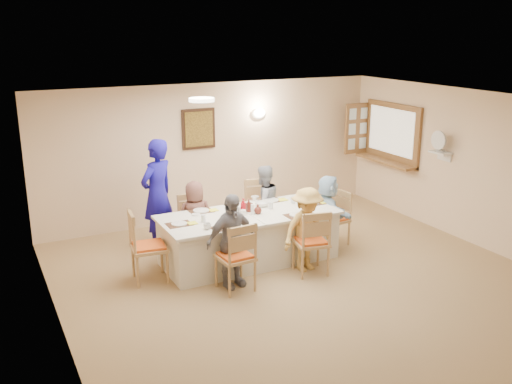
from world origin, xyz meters
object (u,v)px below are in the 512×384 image
chair_back_left (193,223)px  chair_front_left (235,255)px  diner_front_right (307,230)px  condiment_ketchup (243,206)px  diner_back_right (263,204)px  desk_fan (440,144)px  caregiver (157,194)px  chair_right_end (334,218)px  diner_back_left (195,218)px  dining_table (249,237)px  chair_left_end (149,246)px  diner_front_left (231,241)px  chair_back_right (260,210)px  diner_right_end (328,211)px  chair_front_right (311,241)px  serving_hatch (392,133)px

chair_back_left → chair_front_left: (0.00, -1.60, 0.05)m
diner_front_right → condiment_ketchup: bearing=125.6°
diner_back_right → desk_fan: bearing=151.7°
caregiver → desk_fan: bearing=132.7°
chair_right_end → diner_back_left: 2.26m
condiment_ketchup → dining_table: bearing=-33.8°
desk_fan → chair_back_left: (-4.06, 1.06, -1.10)m
chair_left_end → diner_front_left: (0.95, -0.68, 0.14)m
chair_back_right → diner_front_left: 1.91m
chair_front_left → diner_right_end: bearing=-162.0°
chair_back_left → diner_front_left: bearing=-84.8°
dining_table → diner_right_end: bearing=0.0°
dining_table → diner_back_right: bearing=48.6°
chair_front_right → diner_back_right: bearing=-78.6°
diner_front_left → diner_right_end: size_ratio=1.11×
chair_back_left → diner_right_end: (2.02, -0.80, 0.15)m
desk_fan → diner_back_left: desk_fan is taller
desk_fan → chair_back_right: desk_fan is taller
diner_back_right → diner_front_right: size_ratio=1.02×
diner_back_left → diner_front_right: diner_front_right is taller
dining_table → diner_back_left: (-0.60, 0.68, 0.20)m
desk_fan → diner_front_right: size_ratio=0.24×
chair_right_end → diner_back_left: diner_back_left is taller
diner_back_right → diner_front_left: size_ratio=0.97×
chair_front_left → diner_right_end: size_ratio=0.83×
chair_front_left → diner_front_right: (1.20, 0.12, 0.13)m
chair_left_end → caregiver: (0.50, 1.15, 0.38)m
dining_table → chair_front_left: chair_front_left is taller
chair_left_end → desk_fan: bearing=-86.6°
diner_back_left → condiment_ketchup: (0.53, -0.63, 0.29)m
chair_right_end → diner_back_right: (-0.95, 0.68, 0.20)m
chair_back_left → chair_front_right: (1.20, -1.60, 0.05)m
chair_front_left → caregiver: (-0.45, 1.95, 0.40)m
chair_front_left → diner_front_right: bearing=-177.9°
chair_right_end → diner_front_left: (-2.15, -0.68, 0.22)m
chair_front_right → chair_left_end: chair_left_end is taller
diner_front_right → chair_right_end: bearing=28.5°
chair_front_left → chair_right_end: size_ratio=1.11×
dining_table → diner_front_left: 0.95m
diner_front_left → chair_left_end: bearing=134.8°
chair_front_left → diner_front_right: size_ratio=0.79×
diner_right_end → caregiver: 2.74m
chair_back_right → diner_back_right: size_ratio=0.77×
condiment_ketchup → chair_back_left: bearing=125.1°
chair_back_right → chair_front_right: (0.00, -1.60, -0.00)m
chair_front_left → diner_back_right: 1.91m
chair_back_right → condiment_ketchup: bearing=-120.6°
diner_right_end → chair_right_end: bearing=-80.9°
serving_hatch → chair_left_end: serving_hatch is taller
diner_right_end → chair_left_end: bearing=99.1°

